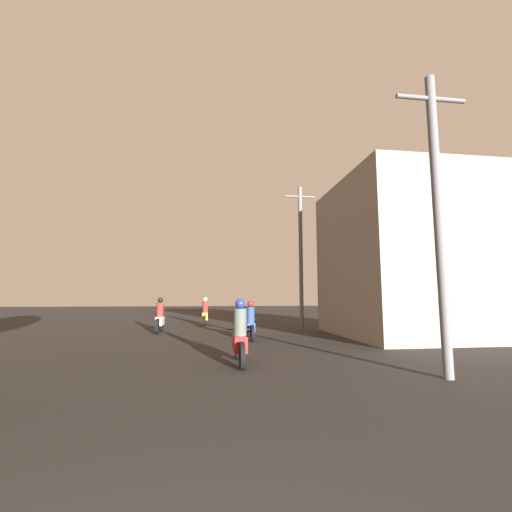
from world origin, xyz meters
TOP-DOWN VIEW (x-y plane):
  - motorcycle_red at (0.99, 7.74)m, footprint 0.60×1.93m
  - motorcycle_blue at (1.82, 12.54)m, footprint 0.60×1.99m
  - motorcycle_white at (-1.96, 15.45)m, footprint 0.60×1.95m
  - motorcycle_yellow at (0.02, 19.43)m, footprint 0.60×2.02m
  - building_right_near at (8.29, 12.70)m, footprint 5.32×6.46m
  - utility_pole_near at (4.96, 5.69)m, footprint 1.60×0.20m
  - utility_pole_far at (4.84, 16.11)m, footprint 1.60×0.20m

SIDE VIEW (x-z plane):
  - motorcycle_blue at x=1.82m, z-range -0.14..1.32m
  - motorcycle_red at x=0.99m, z-range -0.16..1.40m
  - motorcycle_white at x=-1.96m, z-range -0.16..1.42m
  - motorcycle_yellow at x=0.02m, z-range -0.16..1.43m
  - building_right_near at x=8.29m, z-range 0.00..6.47m
  - utility_pole_near at x=4.96m, z-range 0.16..6.56m
  - utility_pole_far at x=4.84m, z-range 0.16..7.46m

